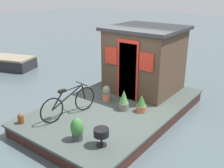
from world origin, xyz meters
name	(u,v)px	position (x,y,z in m)	size (l,w,h in m)	color
ground_plane	(116,116)	(0.00, 0.00, 0.00)	(60.00, 60.00, 0.00)	#4C5B60
houseboat_deck	(116,110)	(0.00, 0.00, 0.18)	(5.28, 3.21, 0.36)	#424C47
houseboat_cabin	(145,59)	(1.53, 0.00, 1.40)	(2.11, 2.23, 2.05)	#4C3828
bicycle	(69,103)	(-1.29, 0.57, 0.74)	(1.70, 0.50, 0.80)	black
potted_plant_lavender	(106,93)	(0.06, 0.40, 0.60)	(0.24, 0.24, 0.48)	#C6754C
potted_plant_ivy	(77,129)	(-2.00, -0.39, 0.63)	(0.29, 0.29, 0.53)	#38383D
potted_plant_basil	(141,104)	(0.06, -0.80, 0.60)	(0.28, 0.28, 0.49)	#B2603D
potted_plant_geranium	(124,101)	(-0.14, -0.36, 0.64)	(0.28, 0.28, 0.58)	slate
charcoal_grill	(101,133)	(-1.86, -0.96, 0.66)	(0.33, 0.33, 0.40)	black
mooring_bollard	(21,118)	(-2.30, 1.26, 0.50)	(0.15, 0.15, 0.26)	brown
dinghy_boat	(4,62)	(0.81, 6.99, 0.27)	(1.99, 2.97, 0.55)	#232328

